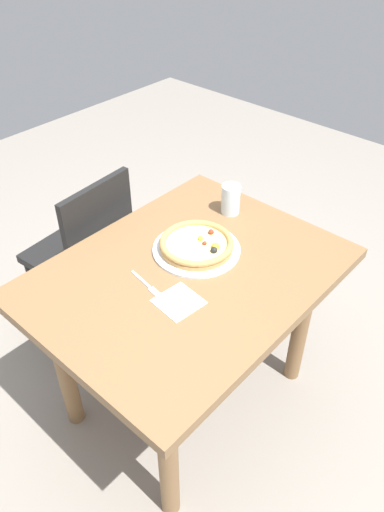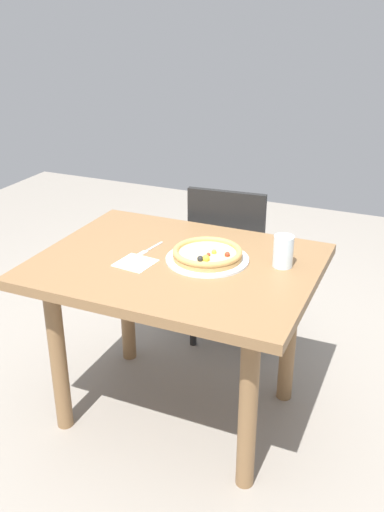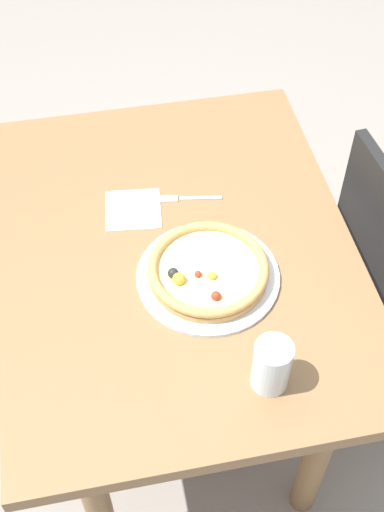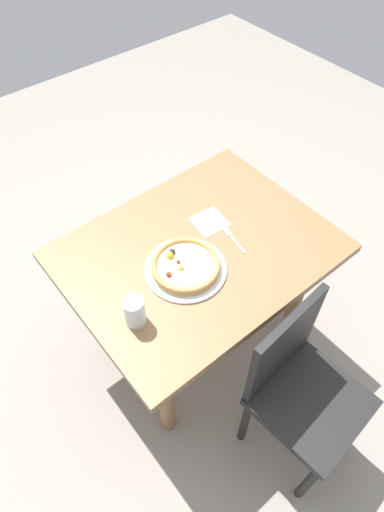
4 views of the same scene
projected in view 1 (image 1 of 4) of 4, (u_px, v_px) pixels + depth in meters
name	position (u px, v px, depth m)	size (l,w,h in m)	color
ground_plane	(188.00, 394.00, 2.25)	(6.00, 6.00, 0.00)	gray
dining_table	(188.00, 294.00, 1.85)	(1.11, 0.86, 0.75)	olive
chair_near	(86.00, 252.00, 2.28)	(0.43, 0.43, 0.89)	black
plate	(196.00, 249.00, 1.87)	(0.34, 0.34, 0.01)	silver
pizza	(197.00, 244.00, 1.85)	(0.28, 0.28, 0.05)	tan
fork	(148.00, 285.00, 1.71)	(0.04, 0.17, 0.00)	silver
drinking_glass	(231.00, 199.00, 2.03)	(0.08, 0.08, 0.13)	silver
napkin	(179.00, 302.00, 1.65)	(0.14, 0.14, 0.00)	white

